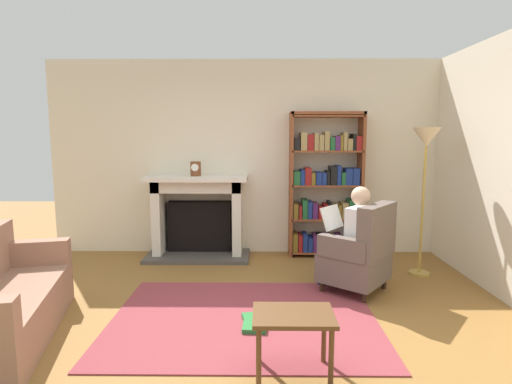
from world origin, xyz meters
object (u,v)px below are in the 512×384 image
at_px(fireplace, 198,214).
at_px(floor_lamp, 426,151).
at_px(side_table, 293,323).
at_px(mantel_clock, 196,169).
at_px(seated_reader, 351,234).
at_px(bookshelf, 326,188).
at_px(armchair_reading, 360,253).

distance_m(fireplace, floor_lamp, 3.02).
bearing_deg(side_table, fireplace, 110.65).
xyz_separation_m(mantel_clock, seated_reader, (1.83, -1.15, -0.60)).
distance_m(seated_reader, side_table, 1.80).
height_order(fireplace, side_table, fireplace).
relative_size(mantel_clock, side_table, 0.34).
bearing_deg(side_table, mantel_clock, 111.52).
height_order(bookshelf, side_table, bookshelf).
bearing_deg(side_table, floor_lamp, 51.33).
distance_m(fireplace, bookshelf, 1.79).
distance_m(mantel_clock, armchair_reading, 2.42).
bearing_deg(mantel_clock, side_table, -68.48).
height_order(mantel_clock, side_table, mantel_clock).
bearing_deg(mantel_clock, seated_reader, -32.18).
xyz_separation_m(fireplace, mantel_clock, (-0.01, -0.10, 0.63)).
bearing_deg(armchair_reading, side_table, 10.22).
bearing_deg(floor_lamp, fireplace, 164.77).
height_order(armchair_reading, seated_reader, seated_reader).
height_order(armchair_reading, floor_lamp, floor_lamp).
bearing_deg(seated_reader, fireplace, -85.99).
distance_m(bookshelf, floor_lamp, 1.40).
relative_size(bookshelf, seated_reader, 1.74).
height_order(armchair_reading, side_table, armchair_reading).
bearing_deg(fireplace, bookshelf, 1.15).
bearing_deg(side_table, seated_reader, 65.41).
relative_size(side_table, floor_lamp, 0.32).
height_order(bookshelf, seated_reader, bookshelf).
bearing_deg(seated_reader, side_table, 13.94).
xyz_separation_m(armchair_reading, side_table, (-0.83, -1.55, -0.04)).
xyz_separation_m(fireplace, side_table, (1.08, -2.87, -0.21)).
bearing_deg(seated_reader, armchair_reading, 90.00).
bearing_deg(seated_reader, mantel_clock, -83.65).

